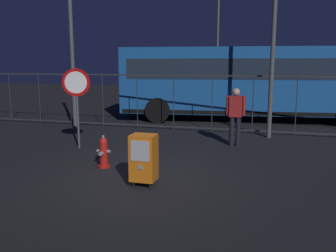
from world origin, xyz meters
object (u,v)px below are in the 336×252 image
object	(u,v)px
newspaper_box_primary	(144,158)
stop_sign	(77,92)
street_light_far_left	(71,25)
pedestrian	(235,113)
fire_hydrant	(104,152)
bus_near	(250,79)
street_light_near_right	(218,34)

from	to	relation	value
newspaper_box_primary	stop_sign	bearing A→B (deg)	138.53
stop_sign	street_light_far_left	world-z (taller)	street_light_far_left
pedestrian	stop_sign	bearing A→B (deg)	-160.43
fire_hydrant	bus_near	size ratio (longest dim) A/B	0.07
pedestrian	bus_near	size ratio (longest dim) A/B	0.16
fire_hydrant	street_light_near_right	size ratio (longest dim) A/B	0.11
fire_hydrant	newspaper_box_primary	bearing A→B (deg)	-36.23
bus_near	street_light_far_left	bearing A→B (deg)	-154.48
fire_hydrant	pedestrian	xyz separation A→B (m)	(2.70, 3.03, 0.60)
newspaper_box_primary	street_light_near_right	xyz separation A→B (m)	(-0.76, 15.42, 3.53)
bus_near	street_light_far_left	distance (m)	7.37
fire_hydrant	bus_near	distance (m)	8.65
stop_sign	bus_near	size ratio (longest dim) A/B	0.21
newspaper_box_primary	street_light_far_left	bearing A→B (deg)	130.81
stop_sign	street_light_far_left	size ratio (longest dim) A/B	0.35
newspaper_box_primary	fire_hydrant	bearing A→B (deg)	143.77
street_light_near_right	pedestrian	bearing A→B (deg)	-79.38
newspaper_box_primary	pedestrian	xyz separation A→B (m)	(1.39, 3.99, 0.38)
newspaper_box_primary	street_light_far_left	xyz separation A→B (m)	(-4.47, 5.18, 3.12)
fire_hydrant	newspaper_box_primary	world-z (taller)	newspaper_box_primary
pedestrian	fire_hydrant	bearing A→B (deg)	-131.72
newspaper_box_primary	street_light_far_left	distance (m)	7.52
newspaper_box_primary	pedestrian	bearing A→B (deg)	70.85
fire_hydrant	pedestrian	bearing A→B (deg)	48.28
bus_near	street_light_near_right	size ratio (longest dim) A/B	1.52
newspaper_box_primary	stop_sign	world-z (taller)	stop_sign
pedestrian	street_light_far_left	size ratio (longest dim) A/B	0.27
stop_sign	street_light_near_right	distance (m)	13.32
street_light_near_right	stop_sign	bearing A→B (deg)	-99.09
pedestrian	street_light_far_left	distance (m)	6.57
newspaper_box_primary	bus_near	bearing A→B (deg)	80.58
newspaper_box_primary	street_light_far_left	world-z (taller)	street_light_far_left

